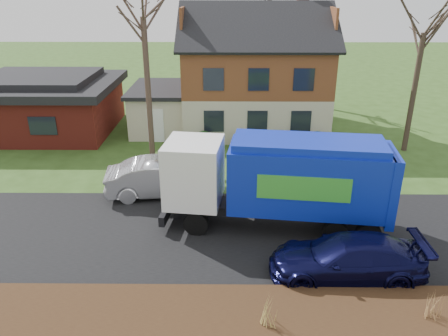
{
  "coord_description": "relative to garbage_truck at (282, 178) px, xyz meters",
  "views": [
    {
      "loc": [
        0.24,
        -14.87,
        9.17
      ],
      "look_at": [
        0.08,
        2.5,
        1.75
      ],
      "focal_mm": 35.0,
      "sensor_mm": 36.0,
      "label": 1
    }
  ],
  "objects": [
    {
      "name": "ranch_house",
      "position": [
        -14.33,
        12.46,
        -0.37
      ],
      "size": [
        9.8,
        8.2,
        3.7
      ],
      "color": "maroon",
      "rests_on": "ground"
    },
    {
      "name": "road",
      "position": [
        -2.33,
        -0.54,
        -2.17
      ],
      "size": [
        80.0,
        7.0,
        0.02
      ],
      "primitive_type": "cube",
      "color": "black",
      "rests_on": "ground"
    },
    {
      "name": "main_house",
      "position": [
        -0.84,
        13.37,
        1.85
      ],
      "size": [
        12.95,
        8.95,
        9.26
      ],
      "color": "beige",
      "rests_on": "ground"
    },
    {
      "name": "navy_wagon",
      "position": [
        1.87,
        -3.25,
        -1.44
      ],
      "size": [
        5.11,
        2.08,
        1.48
      ],
      "primitive_type": "imported",
      "rotation": [
        0.0,
        0.0,
        -1.57
      ],
      "color": "black",
      "rests_on": "ground"
    },
    {
      "name": "garbage_truck",
      "position": [
        0.0,
        0.0,
        0.0
      ],
      "size": [
        9.04,
        3.41,
        3.78
      ],
      "rotation": [
        0.0,
        0.0,
        -0.12
      ],
      "color": "black",
      "rests_on": "ground"
    },
    {
      "name": "grass_clump_mid",
      "position": [
        -0.93,
        -5.85,
        -1.45
      ],
      "size": [
        0.31,
        0.25,
        0.86
      ],
      "color": "tan",
      "rests_on": "mulch_verge"
    },
    {
      "name": "mulch_verge",
      "position": [
        -2.33,
        -5.84,
        -2.03
      ],
      "size": [
        80.0,
        3.5,
        0.3
      ],
      "primitive_type": "cube",
      "color": "black",
      "rests_on": "ground"
    },
    {
      "name": "ground",
      "position": [
        -2.33,
        -0.54,
        -2.18
      ],
      "size": [
        120.0,
        120.0,
        0.0
      ],
      "primitive_type": "plane",
      "color": "#2D4918",
      "rests_on": "ground"
    },
    {
      "name": "silver_sedan",
      "position": [
        -5.1,
        2.91,
        -1.33
      ],
      "size": [
        5.37,
        2.48,
        1.71
      ],
      "primitive_type": "imported",
      "rotation": [
        0.0,
        0.0,
        1.7
      ],
      "color": "#B7B9C0",
      "rests_on": "ground"
    },
    {
      "name": "grass_clump_east",
      "position": [
        3.82,
        -5.48,
        -1.45
      ],
      "size": [
        0.34,
        0.28,
        0.85
      ],
      "color": "#A57B49",
      "rests_on": "mulch_verge"
    },
    {
      "name": "tree_front_east",
      "position": [
        8.35,
        8.88,
        5.59
      ],
      "size": [
        3.44,
        3.44,
        9.55
      ],
      "color": "#3A2D23",
      "rests_on": "ground"
    }
  ]
}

